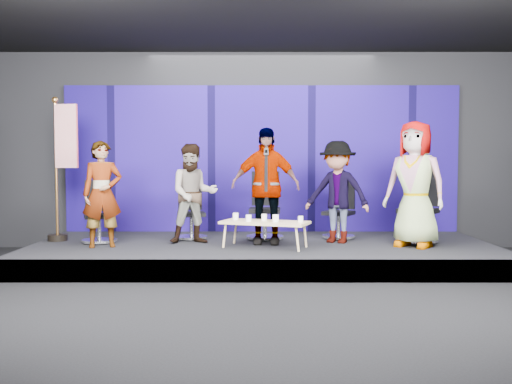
# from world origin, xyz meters

# --- Properties ---
(ground) EXTENTS (10.00, 10.00, 0.00)m
(ground) POSITION_xyz_m (0.00, 0.00, 0.00)
(ground) COLOR black
(ground) RESTS_ON ground
(room_walls) EXTENTS (10.02, 8.02, 3.51)m
(room_walls) POSITION_xyz_m (0.00, 0.00, 2.43)
(room_walls) COLOR black
(room_walls) RESTS_ON ground
(riser) EXTENTS (7.00, 3.00, 0.30)m
(riser) POSITION_xyz_m (0.00, 2.50, 0.15)
(riser) COLOR black
(riser) RESTS_ON ground
(backdrop) EXTENTS (7.00, 0.08, 2.60)m
(backdrop) POSITION_xyz_m (0.00, 3.95, 1.60)
(backdrop) COLOR #110755
(backdrop) RESTS_ON riser
(chair_a) EXTENTS (0.69, 0.69, 0.96)m
(chair_a) POSITION_xyz_m (-2.54, 2.54, 0.62)
(chair_a) COLOR silver
(chair_a) RESTS_ON riser
(panelist_a) EXTENTS (0.66, 0.54, 1.56)m
(panelist_a) POSITION_xyz_m (-2.35, 2.07, 1.08)
(panelist_a) COLOR black
(panelist_a) RESTS_ON riser
(chair_b) EXTENTS (0.63, 0.63, 0.94)m
(chair_b) POSITION_xyz_m (-1.15, 2.95, 0.61)
(chair_b) COLOR silver
(chair_b) RESTS_ON riser
(panelist_b) EXTENTS (0.85, 0.72, 1.53)m
(panelist_b) POSITION_xyz_m (-1.06, 2.46, 1.06)
(panelist_b) COLOR black
(panelist_b) RESTS_ON riser
(chair_c) EXTENTS (0.65, 0.65, 1.09)m
(chair_c) POSITION_xyz_m (0.05, 2.92, 0.66)
(chair_c) COLOR silver
(chair_c) RESTS_ON riser
(panelist_c) EXTENTS (1.06, 0.49, 1.77)m
(panelist_c) POSITION_xyz_m (0.04, 2.41, 1.19)
(panelist_c) COLOR black
(panelist_c) RESTS_ON riser
(chair_d) EXTENTS (0.74, 0.74, 0.97)m
(chair_d) POSITION_xyz_m (1.27, 3.02, 0.62)
(chair_d) COLOR silver
(chair_d) RESTS_ON riser
(panelist_d) EXTENTS (1.17, 0.99, 1.57)m
(panelist_d) POSITION_xyz_m (1.16, 2.53, 1.09)
(panelist_d) COLOR black
(panelist_d) RESTS_ON riser
(chair_e) EXTENTS (0.90, 0.90, 1.14)m
(chair_e) POSITION_xyz_m (2.45, 2.59, 0.68)
(chair_e) COLOR silver
(chair_e) RESTS_ON riser
(panelist_e) EXTENTS (1.08, 1.01, 1.85)m
(panelist_e) POSITION_xyz_m (2.25, 2.13, 1.22)
(panelist_e) COLOR black
(panelist_e) RESTS_ON riser
(coffee_table) EXTENTS (1.36, 0.93, 0.39)m
(coffee_table) POSITION_xyz_m (0.03, 2.02, 0.66)
(coffee_table) COLOR tan
(coffee_table) RESTS_ON riser
(mug_a) EXTENTS (0.08, 0.08, 0.10)m
(mug_a) POSITION_xyz_m (-0.40, 2.26, 0.74)
(mug_a) COLOR white
(mug_a) RESTS_ON coffee_table
(mug_b) EXTENTS (0.08, 0.08, 0.10)m
(mug_b) POSITION_xyz_m (-0.20, 1.97, 0.74)
(mug_b) COLOR white
(mug_b) RESTS_ON coffee_table
(mug_c) EXTENTS (0.08, 0.08, 0.10)m
(mug_c) POSITION_xyz_m (0.02, 2.12, 0.74)
(mug_c) COLOR white
(mug_c) RESTS_ON coffee_table
(mug_d) EXTENTS (0.09, 0.09, 0.11)m
(mug_d) POSITION_xyz_m (0.19, 1.91, 0.74)
(mug_d) COLOR white
(mug_d) RESTS_ON coffee_table
(mug_e) EXTENTS (0.07, 0.07, 0.09)m
(mug_e) POSITION_xyz_m (0.54, 1.88, 0.73)
(mug_e) COLOR white
(mug_e) RESTS_ON coffee_table
(flag_stand) EXTENTS (0.52, 0.30, 2.27)m
(flag_stand) POSITION_xyz_m (-3.14, 2.70, 1.50)
(flag_stand) COLOR black
(flag_stand) RESTS_ON riser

